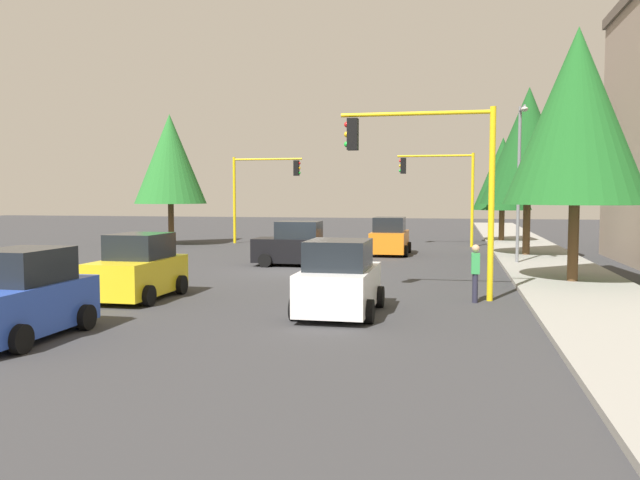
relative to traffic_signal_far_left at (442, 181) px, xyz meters
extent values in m
plane|color=#353538|center=(14.00, -5.69, -3.99)|extent=(120.00, 120.00, 0.00)
cube|color=gray|center=(9.00, 4.81, -3.91)|extent=(80.00, 4.00, 0.15)
cube|color=silver|center=(26.30, -8.69, -3.98)|extent=(2.20, 0.36, 0.01)
cone|color=silver|center=(25.00, -8.69, -3.98)|extent=(0.01, 1.10, 1.10)
cylinder|color=yellow|center=(0.00, 1.81, -1.17)|extent=(0.18, 0.18, 5.63)
cylinder|color=yellow|center=(0.00, -0.44, 1.49)|extent=(0.12, 4.50, 0.12)
cube|color=black|center=(0.00, -2.33, 0.91)|extent=(0.36, 0.32, 0.96)
sphere|color=red|center=(0.00, -2.51, 1.21)|extent=(0.18, 0.18, 0.18)
sphere|color=yellow|center=(0.00, -2.51, 0.91)|extent=(0.18, 0.18, 0.18)
sphere|color=green|center=(0.00, -2.51, 0.61)|extent=(0.18, 0.18, 0.18)
cylinder|color=yellow|center=(20.00, 1.81, -1.13)|extent=(0.18, 0.18, 5.72)
cylinder|color=yellow|center=(20.00, -0.44, 1.58)|extent=(0.12, 4.50, 0.12)
cube|color=black|center=(20.00, -2.33, 1.00)|extent=(0.36, 0.32, 0.96)
sphere|color=red|center=(20.00, -2.51, 1.30)|extent=(0.18, 0.18, 0.18)
sphere|color=yellow|center=(20.00, -2.51, 1.00)|extent=(0.18, 0.18, 0.18)
sphere|color=green|center=(20.00, -2.51, 0.70)|extent=(0.18, 0.18, 0.18)
cylinder|color=yellow|center=(0.00, -13.19, -1.22)|extent=(0.18, 0.18, 5.55)
cylinder|color=yellow|center=(0.00, -10.94, 1.41)|extent=(0.12, 4.50, 0.12)
cube|color=black|center=(0.00, -9.05, 0.83)|extent=(0.36, 0.32, 0.96)
sphere|color=red|center=(0.00, -8.87, 1.13)|extent=(0.18, 0.18, 0.18)
sphere|color=yellow|center=(0.00, -8.87, 0.83)|extent=(0.18, 0.18, 0.18)
sphere|color=green|center=(0.00, -8.87, 0.53)|extent=(0.18, 0.18, 0.18)
cylinder|color=slate|center=(10.00, 3.51, -0.49)|extent=(0.14, 0.14, 7.00)
cylinder|color=slate|center=(10.90, 3.51, 2.81)|extent=(1.80, 0.10, 0.10)
ellipsoid|color=silver|center=(11.80, 3.51, 2.66)|extent=(0.56, 0.28, 0.20)
cylinder|color=brown|center=(2.00, -16.69, -2.60)|extent=(0.36, 0.36, 2.79)
cone|color=#28752D|center=(2.00, -16.69, 1.38)|extent=(4.46, 4.46, 5.57)
cylinder|color=brown|center=(-4.00, 3.81, -2.81)|extent=(0.36, 0.36, 2.35)
cone|color=#19511E|center=(-4.00, 3.81, 0.52)|extent=(3.77, 3.77, 4.71)
cylinder|color=brown|center=(6.00, 4.31, -2.54)|extent=(0.36, 0.36, 2.89)
cone|color=#19511E|center=(6.00, 4.31, 1.59)|extent=(4.62, 4.62, 5.78)
cylinder|color=brown|center=(16.00, 4.81, -2.48)|extent=(0.36, 0.36, 3.02)
cone|color=#1E6023|center=(16.00, 4.81, 1.85)|extent=(4.83, 4.83, 6.04)
cube|color=yellow|center=(21.81, -8.62, -3.30)|extent=(3.60, 1.71, 1.05)
cube|color=black|center=(21.63, -8.62, -2.39)|extent=(1.87, 1.50, 0.76)
cylinder|color=black|center=(22.93, -7.70, -3.69)|extent=(0.60, 0.20, 0.60)
cylinder|color=black|center=(22.93, -9.53, -3.69)|extent=(0.60, 0.20, 0.60)
cylinder|color=black|center=(20.69, -7.70, -3.69)|extent=(0.60, 0.20, 0.60)
cylinder|color=black|center=(20.69, -9.53, -3.69)|extent=(0.60, 0.20, 0.60)
cube|color=white|center=(22.94, -2.21, -3.30)|extent=(3.71, 1.77, 1.05)
cube|color=black|center=(23.13, -2.21, -2.39)|extent=(1.93, 1.56, 0.76)
cylinder|color=black|center=(21.79, -3.15, -3.69)|extent=(0.60, 0.20, 0.60)
cylinder|color=black|center=(21.79, -1.26, -3.69)|extent=(0.60, 0.20, 0.60)
cylinder|color=black|center=(24.09, -3.15, -3.69)|extent=(0.60, 0.20, 0.60)
cylinder|color=black|center=(24.09, -1.26, -3.69)|extent=(0.60, 0.20, 0.60)
cube|color=black|center=(12.00, -6.16, -3.30)|extent=(1.72, 3.61, 1.05)
cube|color=black|center=(12.00, -5.98, -2.39)|extent=(1.51, 1.87, 0.76)
cylinder|color=black|center=(12.92, -7.28, -3.69)|extent=(0.20, 0.60, 0.60)
cylinder|color=black|center=(11.08, -7.28, -3.69)|extent=(0.20, 0.60, 0.60)
cylinder|color=black|center=(12.92, -5.04, -3.69)|extent=(0.20, 0.60, 0.60)
cylinder|color=black|center=(11.08, -5.04, -3.69)|extent=(0.20, 0.60, 0.60)
cube|color=orange|center=(5.92, -2.55, -3.30)|extent=(3.79, 1.75, 1.05)
cube|color=black|center=(6.11, -2.55, -2.39)|extent=(1.97, 1.54, 0.76)
cylinder|color=black|center=(4.74, -3.49, -3.69)|extent=(0.60, 0.20, 0.60)
cylinder|color=black|center=(4.74, -1.61, -3.69)|extent=(0.60, 0.20, 0.60)
cylinder|color=black|center=(7.09, -3.49, -3.69)|extent=(0.60, 0.20, 0.60)
cylinder|color=black|center=(7.09, -1.61, -3.69)|extent=(0.60, 0.20, 0.60)
cube|color=blue|center=(27.34, -8.54, -3.30)|extent=(3.74, 1.68, 1.05)
cube|color=black|center=(27.16, -8.54, -2.39)|extent=(1.94, 1.48, 0.76)
cylinder|color=black|center=(28.50, -7.64, -3.69)|extent=(0.60, 0.20, 0.60)
cylinder|color=black|center=(26.18, -7.64, -3.69)|extent=(0.60, 0.20, 0.60)
cylinder|color=black|center=(26.18, -9.44, -3.69)|extent=(0.60, 0.20, 0.60)
cylinder|color=#262638|center=(20.45, 1.37, -3.56)|extent=(0.16, 0.16, 0.85)
cylinder|color=#262638|center=(20.25, 1.37, -3.56)|extent=(0.16, 0.16, 0.85)
cube|color=green|center=(20.35, 1.37, -2.84)|extent=(0.40, 0.24, 0.60)
sphere|color=tan|center=(20.35, 1.37, -2.40)|extent=(0.22, 0.22, 0.22)
camera|label=1|loc=(39.55, 0.73, -0.82)|focal=36.03mm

